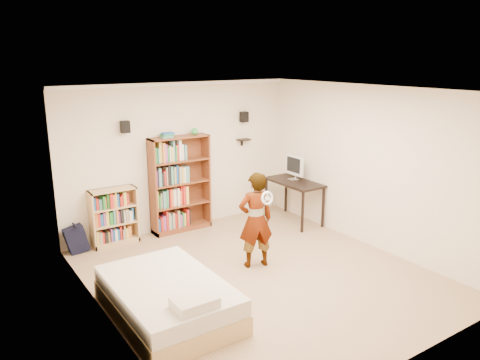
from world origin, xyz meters
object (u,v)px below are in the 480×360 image
(tall_bookshelf, at_px, (180,184))
(person, at_px, (256,220))
(computer_desk, at_px, (294,201))
(low_bookshelf, at_px, (114,217))
(daybed, at_px, (167,294))

(tall_bookshelf, relative_size, person, 1.18)
(tall_bookshelf, bearing_deg, computer_desk, -21.62)
(low_bookshelf, distance_m, computer_desk, 3.40)
(tall_bookshelf, xyz_separation_m, computer_desk, (2.03, -0.81, -0.47))
(tall_bookshelf, xyz_separation_m, daybed, (-1.50, -2.59, -0.60))
(low_bookshelf, height_order, computer_desk, low_bookshelf)
(low_bookshelf, relative_size, daybed, 0.51)
(daybed, bearing_deg, tall_bookshelf, 59.88)
(computer_desk, xyz_separation_m, person, (-1.79, -1.23, 0.34))
(tall_bookshelf, bearing_deg, daybed, -120.12)
(tall_bookshelf, height_order, person, tall_bookshelf)
(low_bookshelf, bearing_deg, person, -53.68)
(tall_bookshelf, distance_m, daybed, 3.06)
(low_bookshelf, xyz_separation_m, daybed, (-0.24, -2.61, -0.21))
(daybed, xyz_separation_m, person, (1.74, 0.56, 0.46))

